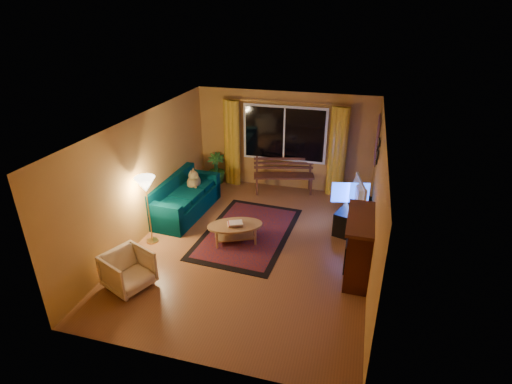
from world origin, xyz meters
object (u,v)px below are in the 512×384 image
(bench, at_px, (283,184))
(floor_lamp, at_px, (149,211))
(tv_console, at_px, (353,216))
(armchair, at_px, (128,269))
(coffee_table, at_px, (235,233))
(sofa, at_px, (184,197))

(bench, distance_m, floor_lamp, 3.72)
(floor_lamp, distance_m, tv_console, 4.27)
(tv_console, bearing_deg, bench, 160.79)
(armchair, relative_size, floor_lamp, 0.51)
(bench, distance_m, coffee_table, 2.64)
(coffee_table, bearing_deg, sofa, 149.67)
(tv_console, bearing_deg, floor_lamp, -138.94)
(floor_lamp, relative_size, tv_console, 1.15)
(floor_lamp, xyz_separation_m, tv_console, (3.88, 1.71, -0.45))
(bench, height_order, coffee_table, bench)
(coffee_table, distance_m, tv_console, 2.58)
(floor_lamp, height_order, tv_console, floor_lamp)
(bench, relative_size, coffee_table, 1.37)
(bench, relative_size, sofa, 0.74)
(sofa, relative_size, floor_lamp, 1.45)
(armchair, height_order, tv_console, armchair)
(bench, distance_m, armchair, 4.76)
(armchair, bearing_deg, bench, 1.45)
(armchair, bearing_deg, sofa, 27.47)
(bench, relative_size, floor_lamp, 1.07)
(tv_console, bearing_deg, armchair, -121.58)
(floor_lamp, bearing_deg, bench, 55.59)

